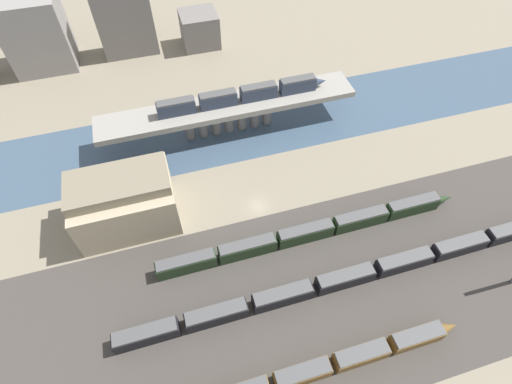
# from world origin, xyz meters

# --- Properties ---
(ground_plane) EXTENTS (400.00, 400.00, 0.00)m
(ground_plane) POSITION_xyz_m (0.00, 0.00, 0.00)
(ground_plane) COLOR gray
(railbed_yard) EXTENTS (280.00, 42.00, 0.01)m
(railbed_yard) POSITION_xyz_m (0.00, -24.00, 0.00)
(railbed_yard) COLOR #423D38
(railbed_yard) RESTS_ON ground
(river_water) EXTENTS (320.00, 24.74, 0.01)m
(river_water) POSITION_xyz_m (0.00, 27.12, 0.00)
(river_water) COLOR #3D5166
(river_water) RESTS_ON ground
(bridge) EXTENTS (66.98, 9.61, 8.75)m
(bridge) POSITION_xyz_m (0.00, 27.12, 6.85)
(bridge) COLOR gray
(bridge) RESTS_ON ground
(train_on_bridge) EXTENTS (44.48, 2.72, 3.89)m
(train_on_bridge) POSITION_xyz_m (4.00, 27.12, 10.66)
(train_on_bridge) COLOR #2D384C
(train_on_bridge) RESTS_ON bridge
(train_yard_near) EXTENTS (57.50, 2.91, 3.43)m
(train_yard_near) POSITION_xyz_m (-1.89, -37.43, 1.68)
(train_yard_near) COLOR brown
(train_yard_near) RESTS_ON ground
(train_yard_mid) EXTENTS (107.50, 2.90, 3.66)m
(train_yard_mid) POSITION_xyz_m (19.12, -23.18, 1.80)
(train_yard_mid) COLOR black
(train_yard_mid) RESTS_ON ground
(train_yard_far) EXTENTS (68.19, 2.70, 3.92)m
(train_yard_far) POSITION_xyz_m (8.57, -11.15, 1.93)
(train_yard_far) COLOR #23381E
(train_yard_far) RESTS_ON ground
(warehouse_building) EXTENTS (21.02, 14.83, 13.73)m
(warehouse_building) POSITION_xyz_m (-28.37, 4.86, 6.53)
(warehouse_building) COLOR tan
(warehouse_building) RESTS_ON ground
(city_block_left) EXTENTS (17.57, 15.00, 21.59)m
(city_block_left) POSITION_xyz_m (-47.40, 72.79, 10.79)
(city_block_left) COLOR gray
(city_block_left) RESTS_ON ground
(city_block_center) EXTENTS (16.85, 8.80, 23.69)m
(city_block_center) POSITION_xyz_m (-21.35, 72.73, 11.85)
(city_block_center) COLOR slate
(city_block_center) RESTS_ON ground
(city_block_right) EXTENTS (11.62, 10.98, 10.68)m
(city_block_right) POSITION_xyz_m (1.10, 70.42, 5.34)
(city_block_right) COLOR slate
(city_block_right) RESTS_ON ground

